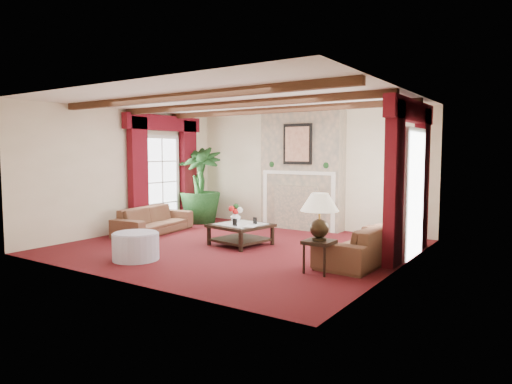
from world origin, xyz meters
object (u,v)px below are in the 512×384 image
Objects in this scene: coffee_table at (241,235)px; sofa_left at (154,216)px; ottoman at (136,246)px; side_table at (319,256)px; potted_palm at (200,202)px; sofa_right at (364,236)px.

sofa_left is at bearing -170.66° from coffee_table.
side_table is at bearing 18.24° from ottoman.
ottoman is at bearing -161.76° from side_table.
side_table reaches higher than ottoman.
side_table is 0.64× the size of ottoman.
potted_palm is (-0.16, 1.72, 0.15)m from sofa_left.
sofa_right is 4.39× the size of side_table.
sofa_left is 2.51m from ottoman.
sofa_left is at bearing -84.84° from potted_palm.
potted_palm is 2.87× the size of ottoman.
sofa_right is 5.17m from potted_palm.
sofa_left is 4.58m from side_table.
ottoman is at bearing -148.93° from sofa_left.
sofa_right is 0.98× the size of potted_palm.
coffee_table is 2.35m from side_table.
sofa_right is at bearing 75.07° from side_table.
ottoman is at bearing -54.31° from sofa_right.
sofa_right is (4.75, 0.09, 0.03)m from sofa_left.
side_table reaches higher than coffee_table.
sofa_left is 2.67× the size of ottoman.
ottoman is (1.60, -1.93, -0.16)m from sofa_left.
sofa_left is 0.93× the size of potted_palm.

